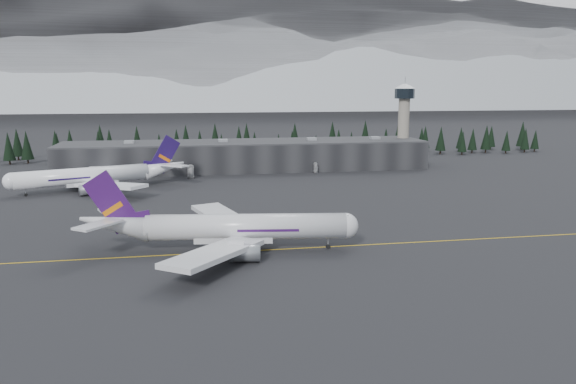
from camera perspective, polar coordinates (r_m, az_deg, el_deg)
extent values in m
plane|color=black|center=(130.81, 1.58, -5.47)|extent=(1400.00, 1400.00, 0.00)
cube|color=gold|center=(128.92, 1.76, -5.71)|extent=(400.00, 0.40, 0.02)
cube|color=black|center=(251.15, -4.31, 3.67)|extent=(160.00, 30.00, 12.00)
cube|color=#333335|center=(250.47, -4.33, 5.10)|extent=(160.00, 30.00, 0.60)
cylinder|color=gray|center=(271.31, 11.63, 6.12)|extent=(5.20, 5.20, 32.00)
cylinder|color=black|center=(270.57, 11.77, 9.76)|extent=(9.20, 9.20, 4.50)
cone|color=silver|center=(270.55, 11.80, 10.49)|extent=(10.00, 10.00, 2.00)
cube|color=black|center=(287.58, -5.10, 4.83)|extent=(360.00, 20.00, 15.00)
cylinder|color=silver|center=(126.61, -4.24, -3.53)|extent=(45.10, 12.01, 5.83)
sphere|color=silver|center=(127.81, 5.85, -3.42)|extent=(5.83, 5.83, 5.83)
cone|color=silver|center=(130.69, -17.15, -3.14)|extent=(16.99, 8.05, 8.45)
cube|color=silver|center=(141.91, -6.39, -2.67)|extent=(16.62, 28.26, 2.49)
cylinder|color=#989BA0|center=(136.82, -4.09, -3.84)|extent=(6.77, 4.54, 3.69)
cube|color=silver|center=(112.88, -7.45, -6.18)|extent=(22.31, 26.61, 2.49)
cylinder|color=#989BA0|center=(118.09, -4.37, -6.20)|extent=(6.77, 4.54, 3.69)
cube|color=#34114F|center=(129.77, -17.48, -1.01)|extent=(12.26, 2.20, 14.48)
cube|color=#CB670B|center=(130.01, -17.36, -1.64)|extent=(4.77, 1.20, 3.57)
cube|color=silver|center=(136.38, -17.36, -2.00)|extent=(8.06, 11.56, 0.49)
cube|color=silver|center=(125.45, -18.71, -3.16)|extent=(10.03, 11.12, 0.49)
cylinder|color=black|center=(128.32, 4.09, -5.14)|extent=(0.49, 0.49, 2.92)
cylinder|color=black|center=(132.22, -7.11, -4.72)|extent=(0.49, 0.49, 2.92)
cylinder|color=black|center=(123.84, -7.44, -5.78)|extent=(0.49, 0.49, 2.92)
cylinder|color=white|center=(210.29, -20.12, 1.53)|extent=(44.48, 21.17, 5.90)
sphere|color=white|center=(207.52, -26.26, 0.97)|extent=(5.90, 5.90, 5.90)
cone|color=white|center=(217.29, -12.48, 2.44)|extent=(17.54, 11.24, 8.54)
cube|color=white|center=(196.94, -17.58, 0.64)|extent=(25.78, 24.22, 2.52)
cylinder|color=#969A9F|center=(201.25, -19.54, 0.25)|extent=(7.29, 5.71, 3.74)
cube|color=white|center=(226.41, -19.35, 1.78)|extent=(11.52, 28.36, 2.52)
cylinder|color=#969A9F|center=(220.35, -20.54, 1.04)|extent=(7.29, 5.71, 3.74)
cube|color=#1E0E45|center=(216.81, -12.41, 3.76)|extent=(11.86, 4.77, 14.64)
cube|color=#C7580B|center=(216.92, -12.45, 3.37)|extent=(4.69, 2.17, 3.61)
cube|color=white|center=(212.18, -11.49, 2.66)|extent=(11.14, 10.32, 0.49)
cube|color=white|center=(223.27, -12.49, 3.01)|extent=(6.20, 11.41, 0.49)
cylinder|color=black|center=(208.44, -25.09, 0.00)|extent=(0.49, 0.49, 2.95)
cylinder|color=black|center=(207.95, -17.97, 0.47)|extent=(0.49, 0.49, 2.95)
cylinder|color=black|center=(216.48, -18.49, 0.82)|extent=(0.49, 0.49, 2.95)
imported|color=#BCBBBE|center=(228.57, -9.84, 1.54)|extent=(3.19, 5.98, 1.60)
imported|color=silver|center=(240.50, 2.87, 2.13)|extent=(5.08, 3.80, 1.61)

